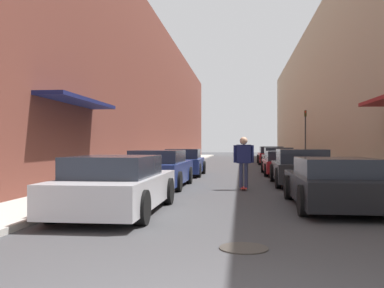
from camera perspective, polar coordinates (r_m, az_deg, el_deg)
The scene contains 16 objects.
ground at distance 26.29m, azimuth 5.91°, elevation -3.38°, with size 126.19×126.19×0.00m, color #38383A.
curb_strip_left at distance 32.36m, azimuth -1.86°, elevation -2.67°, with size 1.80×57.36×0.12m.
curb_strip_right at distance 32.28m, azimuth 13.93°, elevation -2.67°, with size 1.80×57.36×0.12m.
building_row_left at distance 33.07m, azimuth -6.86°, elevation 6.16°, with size 4.90×57.36×10.24m.
building_row_right at distance 32.96m, azimuth 18.96°, elevation 6.47°, with size 4.90×57.36×10.56m.
parked_car_left_0 at distance 9.50m, azimuth -9.95°, elevation -5.39°, with size 1.96×4.59×1.24m.
parked_car_left_1 at distance 15.07m, azimuth -4.37°, elevation -3.35°, with size 1.95×4.60×1.30m.
parked_car_left_2 at distance 20.83m, azimuth -1.08°, elevation -2.50°, with size 1.88×4.07×1.29m.
parked_car_right_0 at distance 10.68m, azimuth 18.42°, elevation -4.95°, with size 2.00×4.57×1.18m.
parked_car_right_1 at distance 16.33m, azimuth 14.26°, elevation -3.06°, with size 2.03×4.46×1.33m.
parked_car_right_2 at distance 21.85m, azimuth 12.02°, elevation -2.52°, with size 2.01×4.69×1.18m.
parked_car_right_3 at distance 27.50m, azimuth 11.37°, elevation -1.88°, with size 1.99×4.79×1.33m.
parked_car_right_4 at distance 33.75m, azimuth 10.48°, elevation -1.53°, with size 2.04×4.65×1.38m.
skateboarder at distance 14.27m, azimuth 6.90°, elevation -1.75°, with size 0.67×0.78×1.75m.
manhole_cover at distance 6.30m, azimuth 6.92°, elevation -13.61°, with size 0.70×0.70×0.02m.
traffic_light at distance 32.51m, azimuth 14.88°, elevation 1.67°, with size 0.16×0.22×3.92m.
Camera 1 is at (0.29, -3.30, 1.47)m, focal length 40.00 mm.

